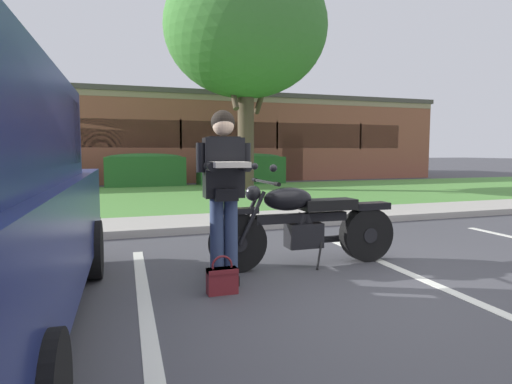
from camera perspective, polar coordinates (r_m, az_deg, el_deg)
name	(u,v)px	position (r m, az deg, el deg)	size (l,w,h in m)	color
ground_plane	(343,295)	(4.23, 11.17, -12.89)	(140.00, 140.00, 0.00)	#424247
curb_strip	(235,227)	(7.34, -2.78, -4.53)	(60.00, 0.20, 0.12)	#ADA89E
concrete_walk	(221,221)	(8.16, -4.48, -3.70)	(60.00, 1.50, 0.08)	#ADA89E
grass_lawn	(179,197)	(12.70, -9.90, -0.59)	(60.00, 7.86, 0.06)	#518E3D
stall_stripe_0	(145,310)	(3.89, -14.04, -14.50)	(0.12, 4.40, 0.01)	silver
stall_stripe_1	(420,278)	(4.95, 20.39, -10.36)	(0.12, 4.40, 0.01)	silver
motorcycle	(312,224)	(5.11, 7.28, -4.11)	(2.24, 0.82, 1.18)	black
rider_person	(224,183)	(4.30, -4.15, 1.22)	(0.54, 0.60, 1.70)	black
handbag	(222,278)	(4.15, -4.38, -11.03)	(0.28, 0.13, 0.36)	maroon
shade_tree	(246,29)	(15.19, -1.35, 20.25)	(5.25, 5.25, 7.50)	#4C3D2D
hedge_left	(33,171)	(16.54, -26.76, 2.42)	(2.62, 0.90, 1.24)	#286028
hedge_center_left	(145,170)	(16.46, -14.09, 2.82)	(2.83, 0.90, 1.24)	#286028
hedge_center_right	(241,168)	(17.18, -1.90, 3.07)	(3.37, 0.90, 1.24)	#286028
brick_building	(165,139)	(23.11, -11.68, 6.68)	(25.02, 9.80, 3.84)	#93513D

